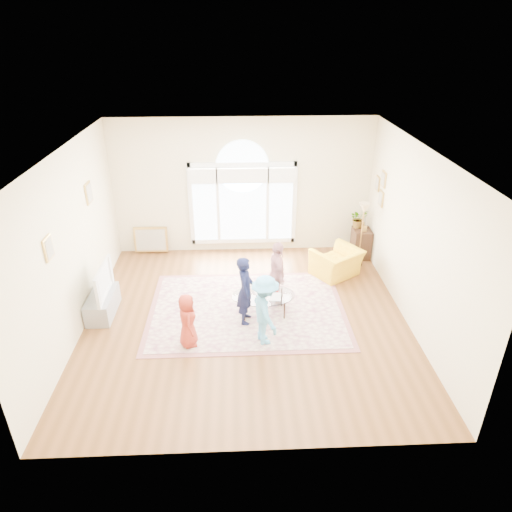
{
  "coord_description": "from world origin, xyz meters",
  "views": [
    {
      "loc": [
        -0.14,
        -7.16,
        5.01
      ],
      "look_at": [
        0.19,
        0.3,
        1.18
      ],
      "focal_mm": 32.0,
      "sensor_mm": 36.0,
      "label": 1
    }
  ],
  "objects_px": {
    "area_rug": "(247,309)",
    "coffee_table": "(263,296)",
    "armchair": "(336,263)",
    "television": "(99,281)",
    "tv_console": "(103,304)"
  },
  "relations": [
    {
      "from": "coffee_table",
      "to": "armchair",
      "type": "xyz_separation_m",
      "value": [
        1.69,
        1.43,
        -0.09
      ]
    },
    {
      "from": "tv_console",
      "to": "armchair",
      "type": "bearing_deg",
      "value": 15.15
    },
    {
      "from": "coffee_table",
      "to": "armchair",
      "type": "height_order",
      "value": "armchair"
    },
    {
      "from": "area_rug",
      "to": "coffee_table",
      "type": "distance_m",
      "value": 0.52
    },
    {
      "from": "television",
      "to": "coffee_table",
      "type": "distance_m",
      "value": 3.09
    },
    {
      "from": "coffee_table",
      "to": "armchair",
      "type": "relative_size",
      "value": 1.27
    },
    {
      "from": "area_rug",
      "to": "armchair",
      "type": "height_order",
      "value": "armchair"
    },
    {
      "from": "area_rug",
      "to": "television",
      "type": "bearing_deg",
      "value": -179.88
    },
    {
      "from": "area_rug",
      "to": "tv_console",
      "type": "xyz_separation_m",
      "value": [
        -2.77,
        -0.01,
        0.2
      ]
    },
    {
      "from": "television",
      "to": "coffee_table",
      "type": "xyz_separation_m",
      "value": [
        3.07,
        -0.14,
        -0.32
      ]
    },
    {
      "from": "tv_console",
      "to": "television",
      "type": "relative_size",
      "value": 0.95
    },
    {
      "from": "area_rug",
      "to": "television",
      "type": "height_order",
      "value": "television"
    },
    {
      "from": "television",
      "to": "armchair",
      "type": "relative_size",
      "value": 1.09
    },
    {
      "from": "coffee_table",
      "to": "armchair",
      "type": "bearing_deg",
      "value": 38.47
    },
    {
      "from": "area_rug",
      "to": "coffee_table",
      "type": "height_order",
      "value": "coffee_table"
    }
  ]
}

